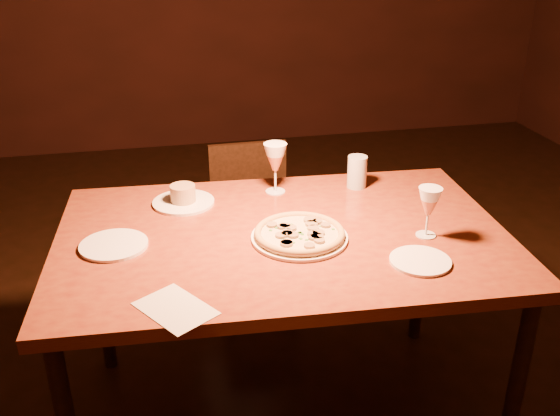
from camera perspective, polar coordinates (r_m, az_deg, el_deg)
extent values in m
cube|color=brown|center=(2.16, 0.24, -2.78)|extent=(1.60, 1.08, 0.04)
cylinder|color=black|center=(2.75, -16.06, -7.22)|extent=(0.06, 0.06, 0.78)
cylinder|color=black|center=(2.27, 20.68, -15.68)|extent=(0.06, 0.06, 0.78)
cylinder|color=black|center=(2.90, 12.82, -5.03)|extent=(0.06, 0.06, 0.78)
cube|color=black|center=(3.08, -2.25, -1.99)|extent=(0.40, 0.40, 0.04)
cube|color=black|center=(3.15, -2.94, 2.77)|extent=(0.39, 0.03, 0.37)
cylinder|color=black|center=(3.03, -4.55, -7.30)|extent=(0.03, 0.03, 0.40)
cylinder|color=black|center=(3.30, -5.41, -4.43)|extent=(0.03, 0.03, 0.40)
cylinder|color=black|center=(3.08, 1.30, -6.61)|extent=(0.03, 0.03, 0.40)
cylinder|color=black|center=(3.34, -0.05, -3.85)|extent=(0.03, 0.03, 0.40)
cylinder|color=white|center=(2.11, 1.79, -2.71)|extent=(0.33, 0.33, 0.01)
cylinder|color=beige|center=(2.10, 1.79, -2.43)|extent=(0.30, 0.30, 0.01)
torus|color=tan|center=(2.10, 1.80, -2.28)|extent=(0.31, 0.31, 0.02)
cylinder|color=white|center=(2.39, -8.82, 0.52)|extent=(0.23, 0.23, 0.01)
cylinder|color=tan|center=(2.38, -8.87, 1.33)|extent=(0.10, 0.10, 0.06)
cylinder|color=#B1BBC1|center=(2.51, 7.06, 3.30)|extent=(0.08, 0.08, 0.13)
cylinder|color=white|center=(2.13, -14.96, -3.30)|extent=(0.22, 0.22, 0.01)
cylinder|color=white|center=(2.02, 12.70, -4.74)|extent=(0.19, 0.19, 0.01)
cube|color=beige|center=(1.78, -9.53, -9.05)|extent=(0.24, 0.27, 0.00)
sphere|color=#F88245|center=(1.93, 0.28, 17.28)|extent=(0.12, 0.12, 0.12)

